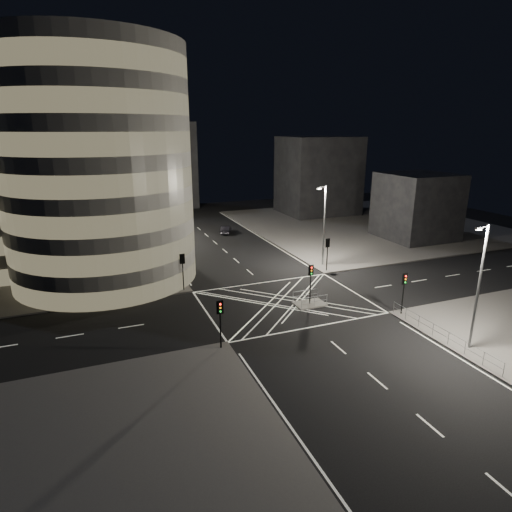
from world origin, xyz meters
name	(u,v)px	position (x,y,z in m)	size (l,w,h in m)	color
ground	(285,302)	(0.00, 0.00, 0.00)	(120.00, 120.00, 0.00)	black
sidewalk_far_left	(1,259)	(-29.00, 27.00, 0.07)	(42.00, 42.00, 0.15)	#575451
sidewalk_far_right	(366,224)	(29.00, 27.00, 0.07)	(42.00, 42.00, 0.15)	#575451
central_island	(310,304)	(2.00, -1.50, 0.07)	(3.00, 2.00, 0.15)	slate
office_tower_curved	(53,166)	(-20.74, 18.74, 12.65)	(30.00, 29.00, 27.20)	gray
office_block_rear	(54,164)	(-22.00, 42.00, 11.15)	(24.00, 16.00, 22.00)	gray
building_right_far	(318,175)	(26.00, 40.00, 7.65)	(14.00, 12.00, 15.00)	black
building_right_near	(416,206)	(30.00, 16.00, 5.15)	(10.00, 10.00, 10.00)	black
building_far_end	(152,166)	(-4.00, 58.00, 9.00)	(18.00, 8.00, 18.00)	black
tree_a	(162,242)	(-10.50, 9.00, 5.06)	(4.97, 4.97, 7.77)	black
tree_b	(153,236)	(-10.50, 15.00, 4.35)	(4.23, 4.23, 6.64)	black
tree_c	(147,227)	(-10.50, 21.00, 4.11)	(3.79, 3.79, 6.15)	black
tree_d	(141,214)	(-10.50, 27.00, 4.85)	(4.43, 4.43, 7.26)	black
tree_e	(136,212)	(-10.50, 33.00, 4.06)	(4.49, 4.49, 6.49)	black
traffic_signal_fl	(183,265)	(-8.80, 6.80, 2.91)	(0.55, 0.22, 4.00)	black
traffic_signal_nl	(220,315)	(-8.80, -6.80, 2.91)	(0.55, 0.22, 4.00)	black
traffic_signal_fr	(328,248)	(8.80, 6.80, 2.91)	(0.55, 0.22, 4.00)	black
traffic_signal_nr	(404,286)	(8.80, -6.80, 2.91)	(0.55, 0.22, 4.00)	black
traffic_signal_island	(311,277)	(2.00, -1.50, 2.91)	(0.55, 0.22, 4.00)	black
street_lamp_left_near	(166,231)	(-9.44, 12.00, 5.54)	(1.25, 0.25, 10.00)	slate
street_lamp_left_far	(145,205)	(-9.44, 30.00, 5.54)	(1.25, 0.25, 10.00)	slate
street_lamp_right_far	(324,223)	(9.44, 9.00, 5.54)	(1.25, 0.25, 10.00)	slate
street_lamp_right_near	(479,284)	(9.44, -14.00, 5.54)	(1.25, 0.25, 10.00)	slate
railing_near_right	(441,334)	(8.30, -12.15, 0.70)	(0.06, 11.70, 1.10)	slate
railing_island_south	(314,301)	(2.00, -2.40, 0.70)	(2.80, 0.06, 1.10)	slate
railing_island_north	(306,295)	(2.00, -0.60, 0.70)	(2.80, 0.06, 1.10)	slate
sedan	(226,230)	(3.33, 29.90, 0.66)	(1.40, 4.02, 1.32)	black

